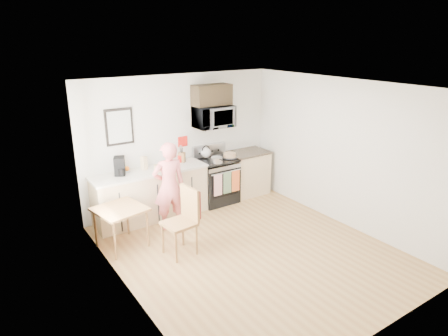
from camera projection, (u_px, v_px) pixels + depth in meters
floor at (251, 250)px, 6.40m from camera, size 4.60×4.60×0.00m
back_wall at (180, 142)px, 7.79m from camera, size 4.00×0.04×2.60m
front_wall at (388, 234)px, 4.18m from camera, size 4.00×0.04×2.60m
left_wall at (125, 204)px, 4.92m from camera, size 0.04×4.60×2.60m
right_wall at (342, 153)px, 7.05m from camera, size 0.04×4.60×2.60m
ceiling at (255, 86)px, 5.57m from camera, size 4.00×4.60×0.04m
window at (105, 167)px, 5.49m from camera, size 0.06×1.40×1.50m
cabinet_left at (151, 195)px, 7.40m from camera, size 2.10×0.60×0.90m
countertop_left at (150, 172)px, 7.25m from camera, size 2.14×0.64×0.04m
cabinet_right at (247, 173)px, 8.58m from camera, size 0.84×0.60×0.90m
countertop_right at (247, 152)px, 8.44m from camera, size 0.88×0.64×0.04m
range at (216, 182)px, 8.14m from camera, size 0.76×0.70×1.16m
microwave at (213, 117)px, 7.81m from camera, size 0.76×0.51×0.42m
upper_cabinet at (212, 95)px, 7.71m from camera, size 0.76×0.35×0.40m
wall_art at (119, 127)px, 6.99m from camera, size 0.50×0.04×0.65m
wall_trivet at (183, 141)px, 7.81m from camera, size 0.20×0.02×0.20m
person at (169, 186)px, 6.92m from camera, size 0.63×0.46×1.58m
dining_table at (120, 213)px, 6.33m from camera, size 0.74×0.74×0.68m
chair at (187, 211)px, 6.18m from camera, size 0.54×0.50×1.07m
knife_block at (182, 157)px, 7.71m from camera, size 0.15×0.15×0.19m
utensil_crock at (181, 155)px, 7.70m from camera, size 0.11×0.11×0.33m
fruit_bowl at (126, 170)px, 7.15m from camera, size 0.24×0.24×0.10m
milk_carton at (144, 163)px, 7.28m from camera, size 0.12×0.12×0.24m
coffee_maker at (120, 167)px, 6.98m from camera, size 0.25×0.30×0.32m
bread_bag at (163, 167)px, 7.24m from camera, size 0.32×0.16×0.11m
cake at (230, 156)px, 8.03m from camera, size 0.30×0.30×0.10m
kettle at (206, 152)px, 8.03m from camera, size 0.20×0.20×0.26m
pot at (217, 160)px, 7.72m from camera, size 0.22×0.38×0.11m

